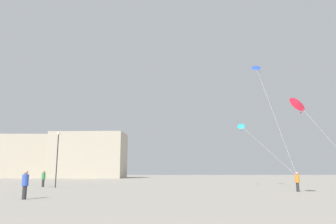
{
  "coord_description": "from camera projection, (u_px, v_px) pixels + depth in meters",
  "views": [
    {
      "loc": [
        -0.68,
        -5.08,
        1.72
      ],
      "look_at": [
        0.0,
        22.7,
        6.9
      ],
      "focal_mm": 34.04,
      "sensor_mm": 36.0,
      "label": 1
    }
  ],
  "objects": [
    {
      "name": "person_in_blue",
      "position": [
        25.0,
        183.0,
        19.9
      ],
      "size": [
        0.39,
        0.39,
        1.79
      ],
      "rotation": [
        0.0,
        0.0,
        5.93
      ],
      "color": "#2D2D33",
      "rests_on": "ground_plane"
    },
    {
      "name": "kite_cyan_diamond",
      "position": [
        242.0,
        127.0,
        38.18
      ],
      "size": [
        2.59,
        10.54,
        6.17
      ],
      "color": "#1EB2C6"
    },
    {
      "name": "person_in_green",
      "position": [
        43.0,
        178.0,
        35.62
      ],
      "size": [
        0.4,
        0.4,
        1.83
      ],
      "rotation": [
        0.0,
        0.0,
        4.4
      ],
      "color": "#2D2D33",
      "rests_on": "ground_plane"
    },
    {
      "name": "building_right_hall",
      "position": [
        89.0,
        155.0,
        82.02
      ],
      "size": [
        18.77,
        11.41,
        11.45
      ],
      "color": "#B2A893",
      "rests_on": "ground_plane"
    },
    {
      "name": "kite_cobalt_diamond",
      "position": [
        257.0,
        68.0,
        34.86
      ],
      "size": [
        1.88,
        6.01,
        12.06
      ],
      "color": "blue"
    },
    {
      "name": "building_centre_hall",
      "position": [
        29.0,
        157.0,
        87.84
      ],
      "size": [
        23.34,
        14.53,
        11.23
      ],
      "color": "#B2A893",
      "rests_on": "ground_plane"
    },
    {
      "name": "lamppost_east",
      "position": [
        58.0,
        151.0,
        34.61
      ],
      "size": [
        0.36,
        0.36,
        6.0
      ],
      "color": "#2D2D30",
      "rests_on": "ground_plane"
    },
    {
      "name": "person_in_orange",
      "position": [
        297.0,
        181.0,
        27.37
      ],
      "size": [
        0.36,
        0.36,
        1.67
      ],
      "rotation": [
        0.0,
        0.0,
        4.02
      ],
      "color": "#2D2D33",
      "rests_on": "ground_plane"
    },
    {
      "name": "kite_crimson_diamond",
      "position": [
        298.0,
        104.0,
        23.46
      ],
      "size": [
        4.45,
        1.63,
        5.95
      ],
      "color": "red"
    }
  ]
}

